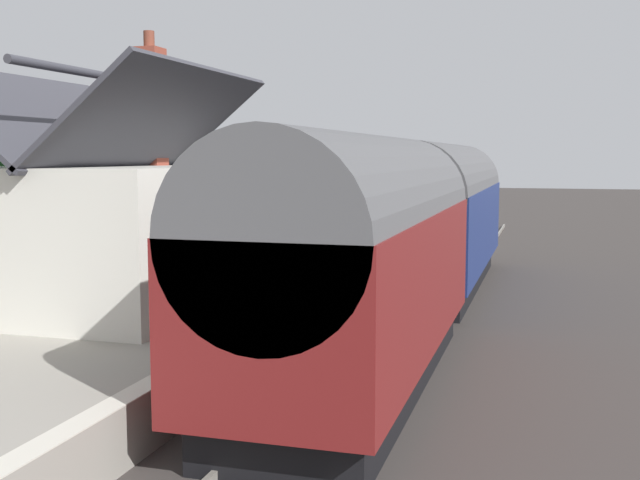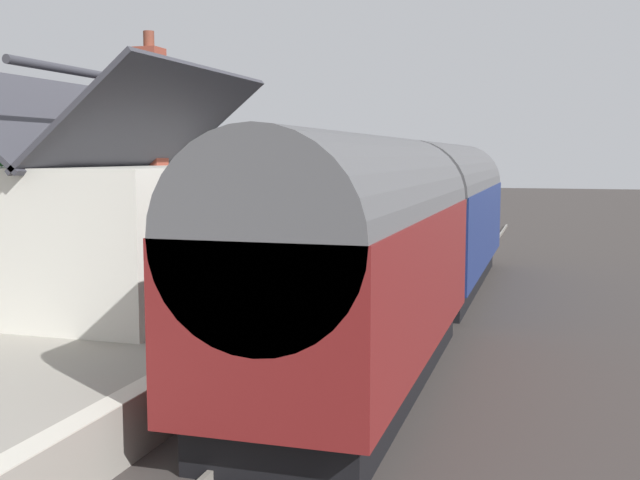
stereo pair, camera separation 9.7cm
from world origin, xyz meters
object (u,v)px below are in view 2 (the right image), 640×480
Objects in this scene: bench_platform_end at (365,225)px; tree_behind_building at (139,141)px; planter_bench_right at (238,287)px; station_sign_board at (311,228)px; bench_mid_platform at (314,242)px; train at (414,228)px; planter_bench_left at (309,233)px; planter_edge_far at (226,264)px; planter_edge_near at (251,245)px; planter_corner_building at (288,279)px; station_building at (109,230)px; planter_under_sign at (311,223)px; lamp_post_platform at (378,173)px.

bench_platform_end is 0.22× the size of tree_behind_building.
planter_bench_right is at bearing -143.77° from tree_behind_building.
planter_bench_right is at bearing -176.77° from bench_platform_end.
bench_mid_platform is at bearing 15.74° from station_sign_board.
train is 8.72m from planter_bench_left.
planter_edge_far is 0.17× the size of tree_behind_building.
station_sign_board reaches higher than planter_bench_right.
bench_platform_end is 7.08m from planter_edge_near.
planter_bench_left reaches higher than planter_corner_building.
planter_under_sign is (15.39, 0.51, -1.14)m from station_building.
tree_behind_building is (9.69, 12.87, 2.33)m from train.
planter_under_sign is at bearing 17.46° from station_sign_board.
bench_mid_platform is 5.87m from planter_corner_building.
planter_edge_near is at bearing 144.56° from lamp_post_platform.
planter_corner_building is (-12.05, -1.04, -0.22)m from bench_platform_end.
station_building reaches higher than planter_bench_right.
planter_bench_left is at bearing -163.81° from planter_under_sign.
train is 3.25m from planter_corner_building.
planter_bench_left is at bearing 20.82° from bench_mid_platform.
planter_edge_near is 0.90× the size of planter_bench_right.
bench_platform_end is at bearing 19.31° from train.
station_sign_board is (2.78, 0.30, 0.93)m from planter_corner_building.
tree_behind_building is (13.62, 9.98, 3.24)m from planter_bench_right.
tree_behind_building is at bearing 36.23° from planter_bench_right.
bench_mid_platform is 1.94m from planter_edge_near.
station_sign_board is at bearing -23.37° from station_building.
planter_edge_near reaches higher than planter_edge_far.
lamp_post_platform is at bearing -16.62° from planter_edge_far.
planter_edge_far is 1.18× the size of planter_under_sign.
planter_under_sign is (6.62, 2.18, -0.01)m from bench_mid_platform.
bench_mid_platform is at bearing 41.70° from train.
planter_bench_left is at bearing 18.27° from station_sign_board.
planter_bench_left is 6.20m from station_sign_board.
tree_behind_building is at bearing 95.56° from bench_platform_end.
station_building reaches higher than tree_behind_building.
planter_bench_right is 0.93× the size of planter_under_sign.
planter_corner_building is 0.23× the size of lamp_post_platform.
lamp_post_platform is (11.97, -0.22, 2.04)m from planter_bench_right.
planter_edge_near is 3.77m from station_sign_board.
bench_mid_platform reaches higher than planter_corner_building.
tree_behind_building is (1.65, 10.21, 1.21)m from lamp_post_platform.
bench_mid_platform is at bearing -10.76° from station_building.
train is at bearing -36.29° from planter_bench_right.
train is 25.91× the size of planter_corner_building.
planter_bench_right is 2.48m from planter_corner_building.
bench_mid_platform is at bearing 6.43° from planter_bench_right.
bench_platform_end is at bearing 4.51° from station_sign_board.
planter_under_sign is at bearing 16.19° from planter_bench_left.
planter_bench_right is 15.16m from planter_under_sign.
lamp_post_platform is at bearing -2.65° from station_sign_board.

